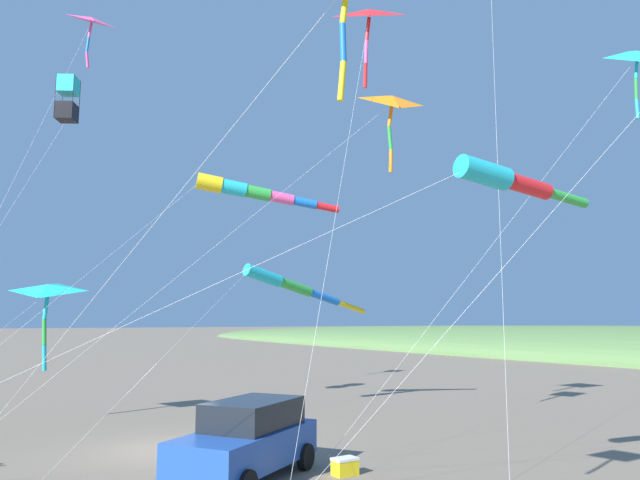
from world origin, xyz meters
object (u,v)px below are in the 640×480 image
Objects in this scene: kite_delta_long_streamer_right at (91,21)px; kite_delta_small_distant at (392,102)px; kite_box_orange_high_right at (67,99)px; kite_windsock_green_low_center at (292,286)px; kite_windsock_rainbow_low_near at (507,180)px; kite_delta_purple_drifting at (48,291)px; kite_delta_teal_far_right at (369,15)px; cooler_box at (345,466)px; parked_car at (248,438)px; kite_windsock_checkered_midright at (250,191)px; kite_delta_yellow_midlevel at (637,57)px.

kite_delta_long_streamer_right is 16.78m from kite_delta_small_distant.
kite_windsock_green_low_center is at bearing -9.82° from kite_box_orange_high_right.
kite_box_orange_high_right is 7.10m from kite_delta_long_streamer_right.
kite_windsock_rainbow_low_near is 17.98m from kite_delta_purple_drifting.
cooler_box is at bearing -137.00° from kite_delta_teal_far_right.
cooler_box is at bearing -24.99° from parked_car.
kite_windsock_rainbow_low_near is (6.71, -15.82, -5.66)m from kite_box_orange_high_right.
parked_car is at bearing -84.51° from kite_delta_long_streamer_right.
kite_windsock_green_low_center is 2.30× the size of kite_delta_purple_drifting.
kite_windsock_checkered_midright reaches higher than kite_delta_purple_drifting.
cooler_box is 16.92m from kite_delta_yellow_midlevel.
kite_delta_yellow_midlevel is at bearing -14.59° from parked_car.
kite_delta_purple_drifting is 14.98m from kite_delta_small_distant.
cooler_box is at bearing -113.39° from kite_windsock_green_low_center.
parked_car is at bearing -74.77° from kite_box_orange_high_right.
kite_delta_long_streamer_right is at bearing 119.85° from kite_delta_teal_far_right.
kite_delta_small_distant is at bearing -71.44° from kite_windsock_checkered_midright.
kite_delta_teal_far_right is (5.77, 2.29, 13.94)m from parked_car.
parked_car is 0.36× the size of kite_delta_small_distant.
kite_windsock_checkered_midright reaches higher than kite_windsock_rainbow_low_near.
parked_car is 7.41× the size of cooler_box.
kite_delta_teal_far_right is 8.32m from kite_windsock_checkered_midright.
kite_delta_yellow_midlevel is at bearing -34.84° from kite_delta_small_distant.
kite_delta_long_streamer_right is at bearing 119.37° from kite_delta_small_distant.
parked_car is 0.34× the size of kite_box_orange_high_right.
kite_windsock_rainbow_low_near is (-2.79, -14.17, 1.58)m from kite_windsock_green_low_center.
cooler_box is 15.47m from kite_delta_teal_far_right.
kite_delta_yellow_midlevel reaches higher than kite_delta_purple_drifting.
kite_windsock_checkered_midright is (-1.87, 5.72, -5.74)m from kite_delta_teal_far_right.
kite_delta_teal_far_right is at bearing -45.78° from kite_delta_purple_drifting.
kite_delta_small_distant is 0.83× the size of kite_windsock_checkered_midright.
kite_delta_yellow_midlevel is 15.15m from kite_windsock_checkered_midright.
kite_delta_long_streamer_right reaches higher than parked_car.
kite_delta_long_streamer_right is at bearing 95.49° from parked_car.
kite_delta_teal_far_right is (8.69, -8.44, 2.29)m from kite_box_orange_high_right.
kite_windsock_green_low_center reaches higher than cooler_box.
kite_delta_yellow_midlevel is (14.52, -18.23, -5.27)m from kite_delta_long_streamer_right.
cooler_box is at bearing -66.45° from kite_box_orange_high_right.
kite_delta_yellow_midlevel is at bearing -51.47° from kite_delta_long_streamer_right.
kite_box_orange_high_right is at bearing 113.55° from cooler_box.
kite_delta_small_distant is at bearing 32.65° from cooler_box.
parked_car is 12.48m from kite_delta_purple_drifting.
kite_windsock_checkered_midright is (-2.20, 6.55, -2.23)m from kite_delta_small_distant.
kite_delta_purple_drifting is 0.43× the size of kite_windsock_checkered_midright.
kite_windsock_green_low_center is at bearing 66.61° from cooler_box.
kite_box_orange_high_right is at bearing 134.20° from kite_delta_small_distant.
kite_delta_long_streamer_right is (1.50, 4.09, 5.60)m from kite_box_orange_high_right.
kite_delta_long_streamer_right is 14.82m from kite_delta_teal_far_right.
kite_box_orange_high_right is 0.84× the size of kite_windsock_rainbow_low_near.
kite_windsock_green_low_center is 9.72m from kite_delta_small_distant.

